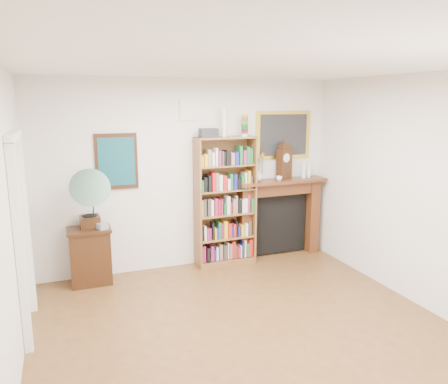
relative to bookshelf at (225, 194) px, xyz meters
The scene contains 15 objects.
room 2.39m from the bookshelf, 102.36° to the right, with size 4.51×5.01×2.81m.
door_casing 2.94m from the bookshelf, 157.60° to the right, with size 0.08×1.02×2.17m.
teal_poster 1.66m from the bookshelf, behind, with size 0.58×0.04×0.78m.
small_picture 1.36m from the bookshelf, 162.41° to the left, with size 0.26×0.04×0.30m.
gilt_painting 1.36m from the bookshelf, ahead, with size 0.95×0.04×0.75m.
bookshelf is the anchor object (origin of this frame).
side_cabinet 2.12m from the bookshelf, behind, with size 0.58×0.42×0.79m, color black.
fireplace 1.01m from the bookshelf, ahead, with size 1.50×0.39×1.26m.
gramophone 1.98m from the bookshelf, behind, with size 0.54×0.66×0.84m.
cd_stack 1.85m from the bookshelf, behind, with size 0.12×0.12×0.08m, color #AAABB6.
mantel_clock 1.10m from the bookshelf, ahead, with size 0.27×0.20×0.55m.
flower_vase 0.61m from the bookshelf, ahead, with size 0.16×0.16×0.17m, color silver.
teacup 0.91m from the bookshelf, ahead, with size 0.09×0.09×0.07m, color white.
bottle_left 1.39m from the bookshelf, ahead, with size 0.07×0.07×0.24m, color silver.
bottle_right 1.48m from the bookshelf, ahead, with size 0.06×0.06×0.20m, color silver.
Camera 1 is at (-1.77, -3.69, 2.47)m, focal length 35.00 mm.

